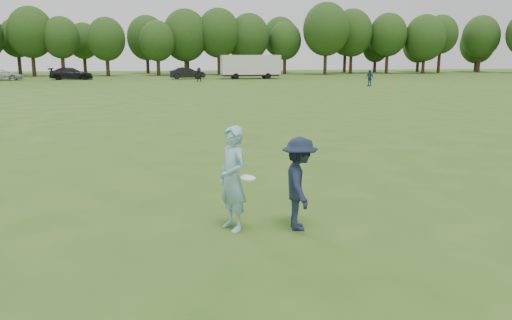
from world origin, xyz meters
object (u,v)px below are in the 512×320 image
at_px(field_cone, 391,85).
at_px(defender, 299,184).
at_px(player_far_d, 199,75).
at_px(car_c, 2,75).
at_px(player_far_b, 369,78).
at_px(car_f, 187,73).
at_px(cargo_trailer, 250,66).
at_px(car_d, 71,74).
at_px(thrower, 233,179).

bearing_deg(field_cone, defender, -117.60).
relative_size(player_far_d, car_c, 0.35).
relative_size(player_far_b, car_f, 0.35).
bearing_deg(cargo_trailer, car_d, 175.78).
distance_m(car_c, car_f, 23.52).
distance_m(player_far_b, car_d, 38.82).
distance_m(car_c, field_cone, 48.26).
distance_m(player_far_d, cargo_trailer, 9.79).
relative_size(player_far_b, cargo_trailer, 0.19).
relative_size(thrower, field_cone, 6.42).
xyz_separation_m(player_far_d, car_f, (-1.08, 7.04, -0.07)).
xyz_separation_m(car_f, field_cone, (19.92, -20.32, -0.64)).
distance_m(car_d, field_cone, 40.99).
distance_m(thrower, car_d, 62.52).
bearing_deg(car_f, car_c, 84.97).
relative_size(thrower, player_far_b, 1.14).
bearing_deg(defender, cargo_trailer, -1.13).
xyz_separation_m(defender, car_c, (-22.46, 61.13, -0.18)).
bearing_deg(thrower, defender, 57.59).
xyz_separation_m(player_far_b, car_d, (-32.91, 20.59, -0.06)).
xyz_separation_m(player_far_b, car_c, (-41.30, 20.36, -0.17)).
height_order(thrower, cargo_trailer, cargo_trailer).
relative_size(defender, field_cone, 5.74).
relative_size(defender, car_f, 0.36).
distance_m(car_f, cargo_trailer, 8.65).
xyz_separation_m(car_d, cargo_trailer, (23.68, -1.75, 0.99)).
bearing_deg(thrower, car_f, 154.34).
xyz_separation_m(car_c, field_cone, (43.43, -21.02, -0.53)).
xyz_separation_m(defender, player_far_b, (18.84, 40.77, -0.01)).
height_order(thrower, field_cone, thrower).
bearing_deg(car_d, player_far_d, -117.41).
xyz_separation_m(defender, cargo_trailer, (9.61, 59.62, 0.91)).
xyz_separation_m(car_f, cargo_trailer, (8.56, -0.81, 0.99)).
bearing_deg(car_d, thrower, -169.28).
distance_m(player_far_d, field_cone, 23.06).
xyz_separation_m(defender, field_cone, (20.97, 40.11, -0.71)).
distance_m(car_f, field_cone, 28.46).
bearing_deg(field_cone, player_far_d, 144.84).
height_order(player_far_d, field_cone, player_far_d).
relative_size(car_d, field_cone, 18.15).
bearing_deg(car_d, field_cone, -122.41).
distance_m(defender, player_far_b, 44.92).
height_order(defender, player_far_b, defender).
bearing_deg(player_far_d, cargo_trailer, 38.68).
relative_size(defender, player_far_b, 1.02).
distance_m(field_cone, cargo_trailer, 22.64).
bearing_deg(defender, thrower, 89.13).
bearing_deg(car_d, defender, -168.25).
bearing_deg(thrower, field_cone, 127.43).
height_order(car_c, car_f, car_f).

